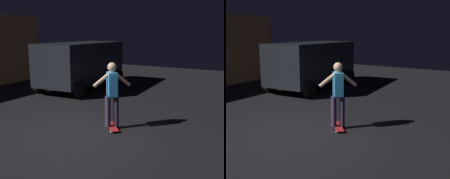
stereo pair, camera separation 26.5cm
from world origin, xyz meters
TOP-DOWN VIEW (x-y plane):
  - ground_plane at (0.00, 0.00)m, footprint 28.00×28.00m
  - parked_van at (5.10, 3.33)m, footprint 4.73×2.50m
  - skateboard_ridden at (1.14, -0.53)m, footprint 0.71×0.67m
  - skater at (1.14, -0.53)m, footprint 0.72×0.79m

SIDE VIEW (x-z plane):
  - ground_plane at x=0.00m, z-range 0.00..0.00m
  - skateboard_ridden at x=1.14m, z-range 0.02..0.09m
  - skater at x=1.14m, z-range 0.20..1.87m
  - parked_van at x=5.10m, z-range 0.15..2.18m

